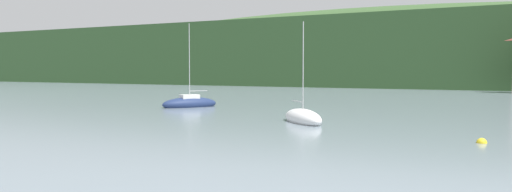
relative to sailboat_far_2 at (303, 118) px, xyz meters
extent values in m
cube|color=#2D4C28|center=(2.72, 92.82, 7.10)|extent=(352.00, 60.30, 14.82)
ellipsoid|color=#38562D|center=(-25.15, 107.90, 4.88)|extent=(246.40, 42.21, 32.13)
ellipsoid|color=white|center=(0.00, 0.00, -0.01)|extent=(4.98, 4.96, 1.34)
cylinder|color=#B7B7BC|center=(0.00, 0.00, 3.59)|extent=(0.06, 0.06, 6.46)
cylinder|color=#ADADB2|center=(-0.76, 0.75, 1.14)|extent=(1.56, 1.54, 0.06)
ellipsoid|color=navy|center=(-15.56, 7.86, 0.00)|extent=(4.50, 5.91, 1.36)
cylinder|color=#B7B7BC|center=(-15.56, 7.86, 4.18)|extent=(0.07, 0.07, 7.62)
cylinder|color=#ADADB2|center=(-15.08, 8.69, 1.29)|extent=(1.02, 1.70, 0.06)
cube|color=silver|center=(-15.56, 7.86, 0.66)|extent=(1.80, 2.09, 0.57)
sphere|color=yellow|center=(11.91, -4.67, -0.31)|extent=(0.53, 0.53, 0.53)
camera|label=1|loc=(13.72, -32.37, 3.48)|focal=34.79mm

